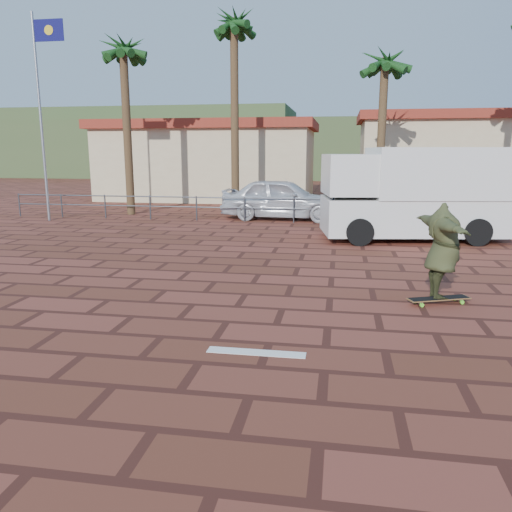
{
  "coord_description": "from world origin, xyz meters",
  "views": [
    {
      "loc": [
        1.79,
        -7.71,
        2.78
      ],
      "look_at": [
        0.23,
        1.59,
        0.8
      ],
      "focal_mm": 35.0,
      "sensor_mm": 36.0,
      "label": 1
    }
  ],
  "objects_px": {
    "longboard": "(439,299)",
    "skateboarder": "(443,251)",
    "car_silver": "(282,199)",
    "campervan": "(415,192)",
    "car_white": "(432,202)"
  },
  "relations": [
    {
      "from": "longboard",
      "to": "campervan",
      "type": "relative_size",
      "value": 0.2
    },
    {
      "from": "campervan",
      "to": "car_white",
      "type": "distance_m",
      "value": 4.48
    },
    {
      "from": "longboard",
      "to": "campervan",
      "type": "xyz_separation_m",
      "value": [
        0.45,
        7.14,
        1.43
      ]
    },
    {
      "from": "car_silver",
      "to": "longboard",
      "type": "bearing_deg",
      "value": -156.93
    },
    {
      "from": "longboard",
      "to": "car_white",
      "type": "height_order",
      "value": "car_white"
    },
    {
      "from": "skateboarder",
      "to": "car_silver",
      "type": "xyz_separation_m",
      "value": [
        -4.25,
        11.36,
        -0.15
      ]
    },
    {
      "from": "car_silver",
      "to": "car_white",
      "type": "xyz_separation_m",
      "value": [
        6.01,
        0.0,
        -0.05
      ]
    },
    {
      "from": "longboard",
      "to": "skateboarder",
      "type": "height_order",
      "value": "skateboarder"
    },
    {
      "from": "longboard",
      "to": "car_white",
      "type": "bearing_deg",
      "value": 59.23
    },
    {
      "from": "campervan",
      "to": "car_white",
      "type": "bearing_deg",
      "value": 63.89
    },
    {
      "from": "longboard",
      "to": "skateboarder",
      "type": "distance_m",
      "value": 0.91
    },
    {
      "from": "skateboarder",
      "to": "car_silver",
      "type": "height_order",
      "value": "skateboarder"
    },
    {
      "from": "car_white",
      "to": "campervan",
      "type": "bearing_deg",
      "value": 168.16
    },
    {
      "from": "campervan",
      "to": "longboard",
      "type": "bearing_deg",
      "value": -102.65
    },
    {
      "from": "skateboarder",
      "to": "campervan",
      "type": "relative_size",
      "value": 0.37
    }
  ]
}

